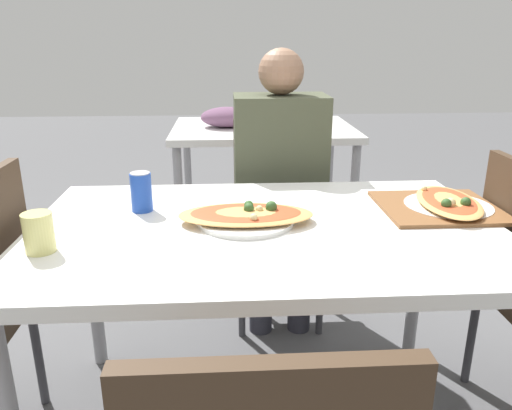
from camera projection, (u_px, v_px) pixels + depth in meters
The scene contains 9 objects.
dining_table at pixel (266, 245), 1.49m from camera, with size 1.38×0.88×0.72m.
chair_far_seated at pixel (277, 209), 2.27m from camera, with size 0.40×0.40×0.90m.
person_seated at pixel (280, 173), 2.10m from camera, with size 0.38×0.27×1.21m.
pizza_main at pixel (246, 216), 1.48m from camera, with size 0.41×0.29×0.06m.
soda_can at pixel (141, 192), 1.57m from camera, with size 0.07×0.07×0.12m.
drink_glass at pixel (39, 233), 1.27m from camera, with size 0.08×0.08×0.10m.
serving_tray at pixel (438, 207), 1.60m from camera, with size 0.37×0.34×0.01m.
pizza_second at pixel (448, 203), 1.60m from camera, with size 0.27×0.37×0.06m.
background_table at pixel (257, 135), 3.08m from camera, with size 1.10×0.80×0.84m.
Camera 1 is at (-0.11, -1.36, 1.25)m, focal length 35.00 mm.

